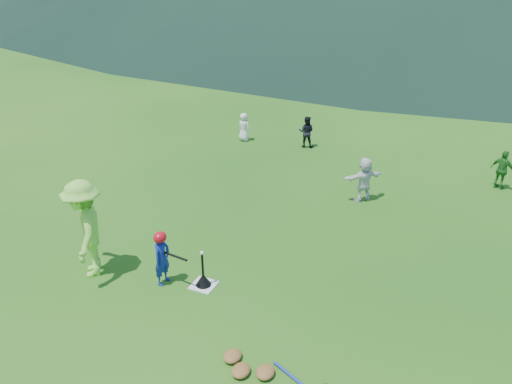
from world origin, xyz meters
The scene contains 13 objects.
ground centered at (0.00, 0.00, 0.00)m, with size 120.00×120.00×0.00m, color #165212.
home_plate centered at (0.00, 0.00, 0.01)m, with size 0.45×0.45×0.02m, color silver.
baseball centered at (0.00, 0.00, 0.74)m, with size 0.08×0.08×0.08m, color white.
batter_child centered at (-0.75, -0.21, 0.54)m, with size 0.40×0.26×1.09m, color navy.
adult_coach centered at (-2.25, -0.50, 1.00)m, with size 1.29×0.74×1.99m, color #89E342.
fielder_a centered at (-2.78, 7.81, 0.48)m, with size 0.47×0.30×0.96m, color white.
fielder_b centered at (-0.65, 8.06, 0.52)m, with size 0.51×0.39×1.04m, color black.
fielder_c centered at (5.18, 7.08, 0.54)m, with size 0.64×0.27×1.09m, color #257523.
fielder_d centered at (1.95, 4.89, 0.59)m, with size 1.09×0.35×1.17m, color silver.
batting_tee centered at (0.00, 0.00, 0.13)m, with size 0.30×0.30×0.68m.
batter_gear centered at (-0.73, -0.22, 0.98)m, with size 0.73×0.26×0.45m.
equipment_pile centered at (1.96, -1.62, 0.07)m, with size 1.80×0.67×0.19m.
outfield_fence centered at (0.00, 28.00, 0.70)m, with size 70.07×0.08×1.33m.
Camera 1 is at (4.09, -6.79, 5.75)m, focal length 35.00 mm.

